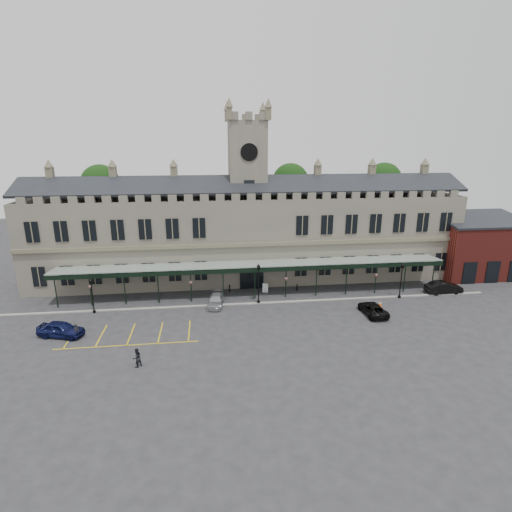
{
  "coord_description": "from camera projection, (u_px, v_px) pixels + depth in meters",
  "views": [
    {
      "loc": [
        -5.6,
        -40.02,
        19.3
      ],
      "look_at": [
        0.0,
        6.0,
        6.0
      ],
      "focal_mm": 28.0,
      "sensor_mm": 36.0,
      "label": 1
    }
  ],
  "objects": [
    {
      "name": "traffic_cone",
      "position": [
        380.0,
        304.0,
        48.32
      ],
      "size": [
        0.48,
        0.48,
        0.77
      ],
      "rotation": [
        0.0,
        0.0,
        0.41
      ],
      "color": "#F15407",
      "rests_on": "ground"
    },
    {
      "name": "canopy",
      "position": [
        255.0,
        280.0,
        50.62
      ],
      "size": [
        50.0,
        4.1,
        4.3
      ],
      "color": "#8C9E93",
      "rests_on": "ground"
    },
    {
      "name": "lamp_post_left",
      "position": [
        92.0,
        292.0,
        46.09
      ],
      "size": [
        0.41,
        0.41,
        4.29
      ],
      "color": "black",
      "rests_on": "ground"
    },
    {
      "name": "station_building",
      "position": [
        248.0,
        234.0,
        57.56
      ],
      "size": [
        60.0,
        10.36,
        17.3
      ],
      "color": "#5D584D",
      "rests_on": "ground"
    },
    {
      "name": "tree_behind_left",
      "position": [
        101.0,
        185.0,
        61.93
      ],
      "size": [
        6.0,
        6.0,
        16.0
      ],
      "color": "#332314",
      "rests_on": "ground"
    },
    {
      "name": "bollard_right",
      "position": [
        297.0,
        287.0,
        53.52
      ],
      "size": [
        0.17,
        0.17,
        0.96
      ],
      "primitive_type": "cylinder",
      "color": "black",
      "rests_on": "ground"
    },
    {
      "name": "person_b",
      "position": [
        137.0,
        358.0,
        35.31
      ],
      "size": [
        1.1,
        1.08,
        1.79
      ],
      "primitive_type": "imported",
      "rotation": [
        0.0,
        0.0,
        3.88
      ],
      "color": "black",
      "rests_on": "ground"
    },
    {
      "name": "parking_markings",
      "position": [
        130.0,
        336.0,
        41.11
      ],
      "size": [
        16.0,
        6.0,
        0.01
      ],
      "primitive_type": null,
      "color": "gold",
      "rests_on": "ground"
    },
    {
      "name": "tree_behind_right",
      "position": [
        383.0,
        182.0,
        67.27
      ],
      "size": [
        6.0,
        6.0,
        16.0
      ],
      "color": "#332314",
      "rests_on": "ground"
    },
    {
      "name": "clock_tower",
      "position": [
        247.0,
        188.0,
        55.81
      ],
      "size": [
        5.6,
        5.6,
        24.8
      ],
      "color": "#5D584D",
      "rests_on": "ground"
    },
    {
      "name": "brick_annex",
      "position": [
        477.0,
        247.0,
        59.34
      ],
      "size": [
        12.4,
        8.36,
        9.23
      ],
      "color": "maroon",
      "rests_on": "ground"
    },
    {
      "name": "kerb",
      "position": [
        256.0,
        303.0,
        49.39
      ],
      "size": [
        60.0,
        0.4,
        0.12
      ],
      "primitive_type": "cube",
      "color": "gray",
      "rests_on": "ground"
    },
    {
      "name": "lamp_post_mid",
      "position": [
        258.0,
        280.0,
        48.64
      ],
      "size": [
        0.49,
        0.49,
        5.14
      ],
      "color": "black",
      "rests_on": "ground"
    },
    {
      "name": "car_taxi",
      "position": [
        216.0,
        300.0,
        48.74
      ],
      "size": [
        2.46,
        4.64,
        1.28
      ],
      "primitive_type": "imported",
      "rotation": [
        0.0,
        0.0,
        -0.16
      ],
      "color": "gray",
      "rests_on": "ground"
    },
    {
      "name": "car_van",
      "position": [
        373.0,
        309.0,
        46.18
      ],
      "size": [
        2.39,
        4.82,
        1.31
      ],
      "primitive_type": "imported",
      "rotation": [
        0.0,
        0.0,
        3.19
      ],
      "color": "black",
      "rests_on": "ground"
    },
    {
      "name": "person_a",
      "position": [
        77.0,
        332.0,
        40.31
      ],
      "size": [
        0.64,
        0.72,
        1.66
      ],
      "primitive_type": "imported",
      "rotation": [
        0.0,
        0.0,
        1.08
      ],
      "color": "black",
      "rests_on": "ground"
    },
    {
      "name": "tree_behind_mid",
      "position": [
        290.0,
        183.0,
        65.41
      ],
      "size": [
        6.0,
        6.0,
        16.0
      ],
      "color": "#332314",
      "rests_on": "ground"
    },
    {
      "name": "car_left_a",
      "position": [
        61.0,
        329.0,
        40.87
      ],
      "size": [
        5.07,
        3.12,
        1.61
      ],
      "primitive_type": "imported",
      "rotation": [
        0.0,
        0.0,
        1.3
      ],
      "color": "#0D113B",
      "rests_on": "ground"
    },
    {
      "name": "ground",
      "position": [
        263.0,
        323.0,
        44.16
      ],
      "size": [
        140.0,
        140.0,
        0.0
      ],
      "primitive_type": "plane",
      "color": "#28282A"
    },
    {
      "name": "sign_board",
      "position": [
        265.0,
        288.0,
        52.9
      ],
      "size": [
        0.71,
        0.26,
        1.25
      ],
      "rotation": [
        0.0,
        0.0,
        -0.29
      ],
      "color": "black",
      "rests_on": "ground"
    },
    {
      "name": "bollard_left",
      "position": [
        230.0,
        288.0,
        53.27
      ],
      "size": [
        0.17,
        0.17,
        0.95
      ],
      "primitive_type": "cylinder",
      "color": "black",
      "rests_on": "ground"
    },
    {
      "name": "lamp_post_right",
      "position": [
        401.0,
        277.0,
        50.47
      ],
      "size": [
        0.45,
        0.45,
        4.73
      ],
      "color": "black",
      "rests_on": "ground"
    },
    {
      "name": "car_right_b",
      "position": [
        444.0,
        287.0,
        52.64
      ],
      "size": [
        4.87,
        1.83,
        1.59
      ],
      "primitive_type": "imported",
      "rotation": [
        0.0,
        0.0,
        1.6
      ],
      "color": "black",
      "rests_on": "ground"
    }
  ]
}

